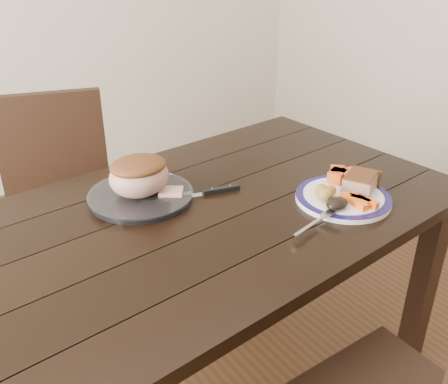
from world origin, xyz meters
TOP-DOWN VIEW (x-y plane):
  - dining_table at (0.00, 0.00)m, footprint 1.67×1.03m
  - chair_far at (-0.20, 0.73)m, footprint 0.53×0.54m
  - dinner_plate at (0.40, -0.19)m, footprint 0.29×0.29m
  - plate_rim at (0.40, -0.19)m, footprint 0.29×0.29m
  - serving_platter at (-0.10, 0.16)m, footprint 0.31×0.31m
  - pork_slice at (0.46, -0.20)m, footprint 0.13×0.12m
  - roasted_potatoes at (0.34, -0.17)m, footprint 0.08×0.07m
  - carrot_batons at (0.39, -0.26)m, footprint 0.06×0.11m
  - pumpkin_wedges at (0.46, -0.12)m, footprint 0.10×0.09m
  - dark_mushroom at (0.32, -0.24)m, footprint 0.07×0.05m
  - fork at (0.23, -0.26)m, footprint 0.18×0.05m
  - roast_joint at (-0.10, 0.16)m, footprint 0.18×0.16m
  - cut_slice at (-0.03, 0.11)m, footprint 0.09×0.09m
  - carving_knife at (0.09, 0.08)m, footprint 0.32×0.10m

SIDE VIEW (x-z plane):
  - chair_far at x=-0.20m, z-range 0.06..0.99m
  - dining_table at x=0.00m, z-range 0.28..1.03m
  - carving_knife at x=0.09m, z-range 0.75..0.76m
  - dinner_plate at x=0.40m, z-range 0.75..0.77m
  - serving_platter at x=-0.10m, z-range 0.75..0.77m
  - plate_rim at x=0.40m, z-range 0.75..0.78m
  - fork at x=0.23m, z-range 0.77..0.77m
  - cut_slice at x=-0.03m, z-range 0.77..0.78m
  - carrot_batons at x=0.39m, z-range 0.77..0.79m
  - dark_mushroom at x=0.32m, z-range 0.77..0.80m
  - pumpkin_wedges at x=0.46m, z-range 0.77..0.81m
  - roasted_potatoes at x=0.34m, z-range 0.77..0.81m
  - pork_slice at x=0.46m, z-range 0.77..0.82m
  - roast_joint at x=-0.10m, z-range 0.77..0.89m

